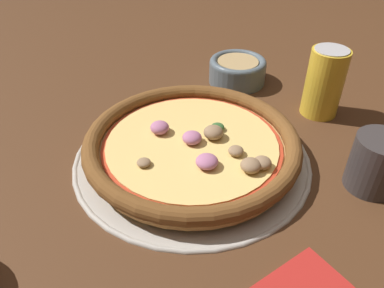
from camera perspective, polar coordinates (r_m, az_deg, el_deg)
ground_plane at (r=0.59m, az=0.00°, el=-2.02°), size 3.00×3.00×0.00m
pizza_tray at (r=0.59m, az=0.00°, el=-1.72°), size 0.37×0.37×0.01m
pizza at (r=0.57m, az=0.06°, el=0.02°), size 0.33×0.33×0.04m
bowl_near at (r=0.80m, az=6.94°, el=11.20°), size 0.12×0.12×0.05m
drinking_cup at (r=0.58m, az=26.32°, el=-2.65°), size 0.07×0.07×0.08m
beverage_can at (r=0.71m, az=19.52°, el=8.82°), size 0.07×0.07×0.12m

